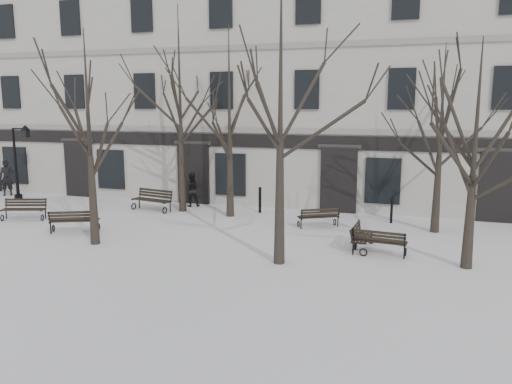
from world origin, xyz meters
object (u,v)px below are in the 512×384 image
at_px(bench_3, 152,199).
at_px(bench_4, 319,216).
at_px(bench_1, 74,220).
at_px(bench_5, 361,236).
at_px(tree_2, 281,76).
at_px(tree_3, 476,127).
at_px(tree_1, 88,112).
at_px(bench_0, 24,208).
at_px(lamp_post, 19,157).
at_px(bench_2, 379,241).

xyz_separation_m(bench_3, bench_4, (7.78, -0.91, -0.09)).
relative_size(bench_1, bench_5, 1.10).
distance_m(tree_2, bench_3, 10.64).
relative_size(tree_3, bench_5, 3.92).
relative_size(tree_1, bench_0, 3.92).
relative_size(bench_0, lamp_post, 0.49).
bearing_deg(bench_0, bench_2, -20.78).
xyz_separation_m(tree_1, bench_3, (-0.80, 5.52, -3.97)).
xyz_separation_m(tree_3, bench_4, (-5.03, 3.62, -3.69)).
relative_size(bench_1, bench_2, 1.05).
bearing_deg(bench_1, bench_4, 177.74).
relative_size(tree_1, bench_4, 4.35).
bearing_deg(bench_4, tree_2, 56.08).
bearing_deg(bench_0, bench_3, 19.55).
bearing_deg(bench_4, bench_1, -7.40).
bearing_deg(lamp_post, bench_3, -4.28).
bearing_deg(bench_3, lamp_post, -172.17).
height_order(bench_1, bench_5, bench_1).
height_order(tree_1, bench_4, tree_1).
relative_size(tree_1, bench_1, 3.90).
height_order(bench_4, lamp_post, lamp_post).
relative_size(tree_2, bench_3, 4.42).
bearing_deg(bench_3, bench_0, -130.57).
distance_m(bench_4, lamp_post, 15.70).
distance_m(bench_0, bench_4, 12.22).
height_order(tree_1, bench_3, tree_1).
bearing_deg(lamp_post, bench_2, -14.21).
relative_size(tree_1, lamp_post, 1.92).
xyz_separation_m(tree_2, bench_5, (2.21, 2.26, -5.11)).
distance_m(tree_2, bench_5, 6.01).
bearing_deg(bench_0, bench_1, -37.65).
xyz_separation_m(bench_2, bench_4, (-2.48, 3.07, -0.03)).
bearing_deg(tree_2, bench_4, 85.77).
relative_size(bench_1, lamp_post, 0.49).
xyz_separation_m(bench_0, bench_5, (13.86, -0.25, -0.03)).
distance_m(tree_2, bench_2, 6.09).
xyz_separation_m(tree_3, bench_0, (-17.03, 1.31, -3.65)).
height_order(bench_0, bench_3, bench_3).
bearing_deg(lamp_post, bench_0, -47.14).
height_order(bench_0, bench_5, bench_0).
relative_size(bench_2, bench_5, 1.04).
bearing_deg(bench_3, bench_4, 5.40).
bearing_deg(tree_1, bench_4, 33.44).
xyz_separation_m(bench_2, lamp_post, (-18.01, 4.56, 1.70)).
bearing_deg(bench_0, bench_5, -18.79).
bearing_deg(bench_5, bench_2, -125.06).
height_order(tree_2, bench_5, tree_2).
bearing_deg(tree_1, tree_2, -1.76).
bearing_deg(bench_5, tree_1, 107.49).
xyz_separation_m(bench_4, lamp_post, (-15.53, 1.50, 1.73)).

